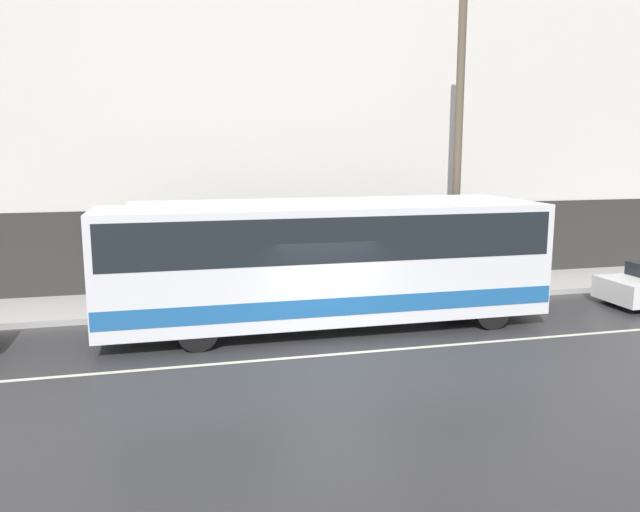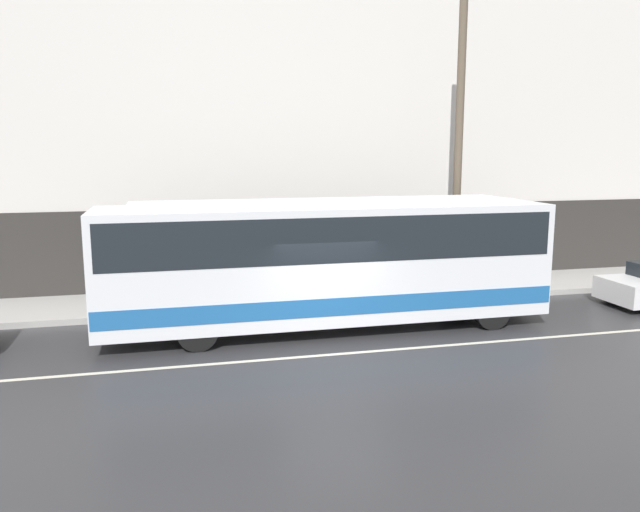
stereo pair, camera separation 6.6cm
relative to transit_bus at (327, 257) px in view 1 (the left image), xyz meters
The scene contains 6 objects.
ground_plane 2.87m from the transit_bus, 98.97° to the right, with size 60.00×60.00×0.00m, color #2D2D30.
sidewalk 3.88m from the transit_bus, 95.57° to the left, with size 60.00×3.03×0.17m.
building_facade 6.76m from the transit_bus, 93.76° to the left, with size 60.00×0.35×13.19m.
lane_stripe 2.87m from the transit_bus, 98.97° to the right, with size 54.00×0.14×0.01m.
transit_bus is the anchor object (origin of this frame).
utility_pole_near 6.09m from the transit_bus, 27.42° to the left, with size 0.25×0.25×8.97m.
Camera 1 is at (-3.69, -13.38, 4.73)m, focal length 35.00 mm.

